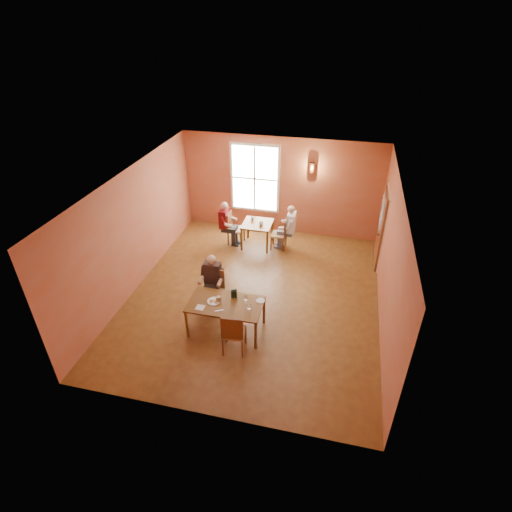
% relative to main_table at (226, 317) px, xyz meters
% --- Properties ---
extents(ground, '(6.00, 7.00, 0.01)m').
position_rel_main_table_xyz_m(ground, '(0.31, 1.33, -0.37)').
color(ground, brown).
rests_on(ground, ground).
extents(wall_back, '(6.00, 0.04, 3.00)m').
position_rel_main_table_xyz_m(wall_back, '(0.31, 4.83, 1.13)').
color(wall_back, brown).
rests_on(wall_back, ground).
extents(wall_front, '(6.00, 0.04, 3.00)m').
position_rel_main_table_xyz_m(wall_front, '(0.31, -2.17, 1.13)').
color(wall_front, brown).
rests_on(wall_front, ground).
extents(wall_left, '(0.04, 7.00, 3.00)m').
position_rel_main_table_xyz_m(wall_left, '(-2.69, 1.33, 1.13)').
color(wall_left, brown).
rests_on(wall_left, ground).
extents(wall_right, '(0.04, 7.00, 3.00)m').
position_rel_main_table_xyz_m(wall_right, '(3.31, 1.33, 1.13)').
color(wall_right, brown).
rests_on(wall_right, ground).
extents(ceiling, '(6.00, 7.00, 0.04)m').
position_rel_main_table_xyz_m(ceiling, '(0.31, 1.33, 2.63)').
color(ceiling, white).
rests_on(ceiling, wall_back).
extents(window, '(1.36, 0.10, 1.96)m').
position_rel_main_table_xyz_m(window, '(-0.49, 4.78, 1.33)').
color(window, white).
rests_on(window, wall_back).
extents(door, '(0.12, 1.04, 2.10)m').
position_rel_main_table_xyz_m(door, '(3.25, 3.63, 0.68)').
color(door, maroon).
rests_on(door, ground).
extents(wall_sconce, '(0.16, 0.16, 0.28)m').
position_rel_main_table_xyz_m(wall_sconce, '(1.21, 4.73, 1.83)').
color(wall_sconce, brown).
rests_on(wall_sconce, wall_back).
extents(main_table, '(1.59, 0.90, 0.75)m').
position_rel_main_table_xyz_m(main_table, '(0.00, 0.00, 0.00)').
color(main_table, brown).
rests_on(main_table, ground).
extents(chair_diner_main, '(0.44, 0.44, 0.99)m').
position_rel_main_table_xyz_m(chair_diner_main, '(-0.50, 0.65, 0.12)').
color(chair_diner_main, '#4F2C1A').
rests_on(chair_diner_main, ground).
extents(diner_main, '(0.51, 0.51, 1.28)m').
position_rel_main_table_xyz_m(diner_main, '(-0.50, 0.62, 0.27)').
color(diner_main, black).
rests_on(diner_main, ground).
extents(chair_empty, '(0.49, 0.49, 1.01)m').
position_rel_main_table_xyz_m(chair_empty, '(0.33, -0.53, 0.13)').
color(chair_empty, '#43200D').
rests_on(chair_empty, ground).
extents(plate_food, '(0.35, 0.35, 0.04)m').
position_rel_main_table_xyz_m(plate_food, '(-0.26, -0.00, 0.39)').
color(plate_food, white).
rests_on(plate_food, main_table).
extents(sandwich, '(0.10, 0.09, 0.11)m').
position_rel_main_table_xyz_m(sandwich, '(-0.15, 0.03, 0.43)').
color(sandwich, tan).
rests_on(sandwich, main_table).
extents(goblet_a, '(0.08, 0.08, 0.18)m').
position_rel_main_table_xyz_m(goblet_a, '(0.41, 0.12, 0.46)').
color(goblet_a, white).
rests_on(goblet_a, main_table).
extents(goblet_b, '(0.09, 0.09, 0.19)m').
position_rel_main_table_xyz_m(goblet_b, '(0.56, -0.15, 0.47)').
color(goblet_b, white).
rests_on(goblet_b, main_table).
extents(menu_stand, '(0.14, 0.10, 0.20)m').
position_rel_main_table_xyz_m(menu_stand, '(0.12, 0.23, 0.47)').
color(menu_stand, black).
rests_on(menu_stand, main_table).
extents(knife, '(0.18, 0.11, 0.00)m').
position_rel_main_table_xyz_m(knife, '(-0.06, -0.25, 0.38)').
color(knife, white).
rests_on(knife, main_table).
extents(napkin, '(0.18, 0.18, 0.01)m').
position_rel_main_table_xyz_m(napkin, '(-0.48, -0.25, 0.38)').
color(napkin, white).
rests_on(napkin, main_table).
extents(side_plate, '(0.22, 0.22, 0.01)m').
position_rel_main_table_xyz_m(side_plate, '(0.71, 0.25, 0.38)').
color(side_plate, white).
rests_on(side_plate, main_table).
extents(second_table, '(0.84, 0.84, 0.74)m').
position_rel_main_table_xyz_m(second_table, '(-0.17, 3.75, -0.00)').
color(second_table, brown).
rests_on(second_table, ground).
extents(chair_diner_white, '(0.42, 0.42, 0.96)m').
position_rel_main_table_xyz_m(chair_diner_white, '(0.48, 3.75, 0.10)').
color(chair_diner_white, '#432115').
rests_on(chair_diner_white, ground).
extents(diner_white, '(0.52, 0.52, 1.31)m').
position_rel_main_table_xyz_m(diner_white, '(0.51, 3.75, 0.28)').
color(diner_white, silver).
rests_on(diner_white, ground).
extents(chair_diner_maroon, '(0.44, 0.44, 0.98)m').
position_rel_main_table_xyz_m(chair_diner_maroon, '(-0.82, 3.75, 0.12)').
color(chair_diner_maroon, brown).
rests_on(chair_diner_maroon, ground).
extents(diner_maroon, '(0.52, 0.52, 1.31)m').
position_rel_main_table_xyz_m(diner_maroon, '(-0.85, 3.75, 0.28)').
color(diner_maroon, '#511A1F').
rests_on(diner_maroon, ground).
extents(cup_a, '(0.14, 0.14, 0.10)m').
position_rel_main_table_xyz_m(cup_a, '(-0.04, 3.65, 0.42)').
color(cup_a, white).
rests_on(cup_a, second_table).
extents(cup_b, '(0.12, 0.12, 0.10)m').
position_rel_main_table_xyz_m(cup_b, '(-0.36, 3.91, 0.42)').
color(cup_b, white).
rests_on(cup_b, second_table).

